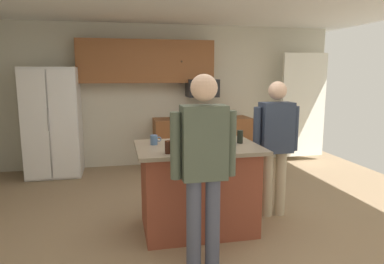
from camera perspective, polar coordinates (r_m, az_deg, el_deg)
floor at (r=4.25m, az=1.71°, el=-14.36°), size 7.04×7.04×0.00m
back_wall at (r=6.65m, az=-4.00°, el=5.93°), size 6.40×0.10×2.60m
french_door_window_panel at (r=7.14m, az=17.71°, el=4.14°), size 0.90×0.06×2.00m
cabinet_run_upper at (r=6.39m, az=-7.43°, el=11.33°), size 2.40×0.38×0.75m
cabinet_run_lower at (r=6.56m, az=1.68°, el=-1.60°), size 1.80×0.63×0.90m
refrigerator at (r=6.30m, az=-21.72°, el=1.49°), size 0.87×0.76×1.82m
microwave_over_range at (r=6.46m, az=1.68°, el=7.17°), size 0.56×0.40×0.32m
kitchen_island at (r=3.90m, az=0.93°, el=-8.98°), size 1.33×0.93×0.95m
person_guest_by_door at (r=2.97m, az=1.90°, el=-4.62°), size 0.57×0.23×1.72m
person_guest_right at (r=4.27m, az=13.48°, el=-1.29°), size 0.57×0.22×1.63m
glass_short_whisky at (r=3.93m, az=7.83°, el=-0.77°), size 0.07×0.07×0.15m
tumbler_amber at (r=3.52m, az=0.58°, el=-1.74°), size 0.07×0.07×0.16m
glass_pilsner at (r=3.40m, az=-3.89°, el=-2.49°), size 0.07×0.07×0.13m
mug_blue_stoneware at (r=3.84m, az=-6.19°, el=-1.27°), size 0.12×0.08×0.11m
glass_stout_tall at (r=3.64m, az=4.98°, el=-1.68°), size 0.06×0.06×0.13m
serving_tray at (r=3.88m, az=3.48°, el=-1.61°), size 0.44×0.30×0.04m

